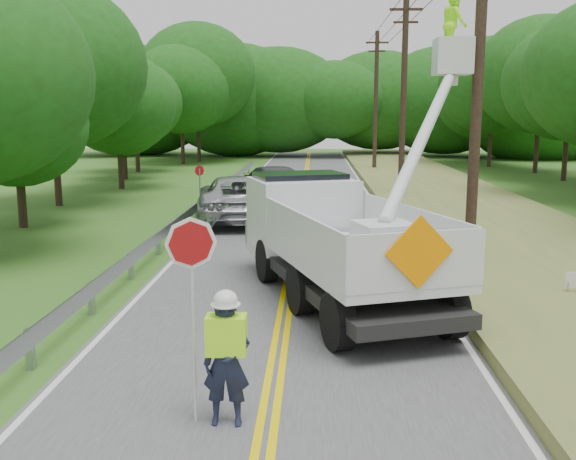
{
  "coord_description": "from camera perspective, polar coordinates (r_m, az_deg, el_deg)",
  "views": [
    {
      "loc": [
        0.63,
        -9.1,
        4.22
      ],
      "look_at": [
        0.0,
        6.0,
        1.5
      ],
      "focal_mm": 40.48,
      "sensor_mm": 36.0,
      "label": 1
    }
  ],
  "objects": [
    {
      "name": "ground",
      "position": [
        10.05,
        -1.47,
        -14.63
      ],
      "size": [
        140.0,
        140.0,
        0.0
      ],
      "primitive_type": "plane",
      "color": "#2E5719",
      "rests_on": "ground"
    },
    {
      "name": "guardrail",
      "position": [
        24.72,
        -8.48,
        1.56
      ],
      "size": [
        0.18,
        48.0,
        0.77
      ],
      "color": "#929599",
      "rests_on": "ground"
    },
    {
      "name": "bucket_truck",
      "position": [
        15.66,
        4.04,
        0.8
      ],
      "size": [
        6.01,
        8.39,
        7.38
      ],
      "color": "black",
      "rests_on": "road"
    },
    {
      "name": "treeline_horizon",
      "position": [
        65.32,
        3.27,
        11.31
      ],
      "size": [
        57.56,
        15.69,
        12.51
      ],
      "color": "#1E4812",
      "rests_on": "ground"
    },
    {
      "name": "tall_grass_verge",
      "position": [
        24.33,
        17.77,
        0.08
      ],
      "size": [
        7.0,
        96.0,
        0.3
      ],
      "primitive_type": "cube",
      "color": "#5B7238",
      "rests_on": "ground"
    },
    {
      "name": "suv_silver",
      "position": [
        25.69,
        -4.48,
        2.8
      ],
      "size": [
        3.91,
        6.86,
        1.8
      ],
      "primitive_type": "imported",
      "rotation": [
        0.0,
        0.0,
        3.29
      ],
      "color": "#A5A9AD",
      "rests_on": "road"
    },
    {
      "name": "utility_poles",
      "position": [
        26.5,
        12.15,
        12.25
      ],
      "size": [
        1.6,
        43.3,
        10.0
      ],
      "color": "black",
      "rests_on": "ground"
    },
    {
      "name": "treeline_left",
      "position": [
        42.17,
        -13.06,
        12.4
      ],
      "size": [
        11.09,
        55.2,
        11.97
      ],
      "color": "#332319",
      "rests_on": "ground"
    },
    {
      "name": "road",
      "position": [
        23.49,
        0.81,
        -0.12
      ],
      "size": [
        7.2,
        96.0,
        0.03
      ],
      "color": "#4A494C",
      "rests_on": "ground"
    },
    {
      "name": "suv_darkgrey",
      "position": [
        31.38,
        -1.48,
        4.1
      ],
      "size": [
        4.37,
        6.43,
        1.73
      ],
      "primitive_type": "imported",
      "rotation": [
        0.0,
        0.0,
        3.5
      ],
      "color": "#3F4147",
      "rests_on": "road"
    },
    {
      "name": "flagger",
      "position": [
        8.94,
        -5.51,
        -10.68
      ],
      "size": [
        1.1,
        0.43,
        2.87
      ],
      "color": "#191E33",
      "rests_on": "road"
    },
    {
      "name": "stop_sign_permanent",
      "position": [
        27.11,
        -7.76,
        4.08
      ],
      "size": [
        0.35,
        0.33,
        2.13
      ],
      "color": "#929599",
      "rests_on": "ground"
    }
  ]
}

